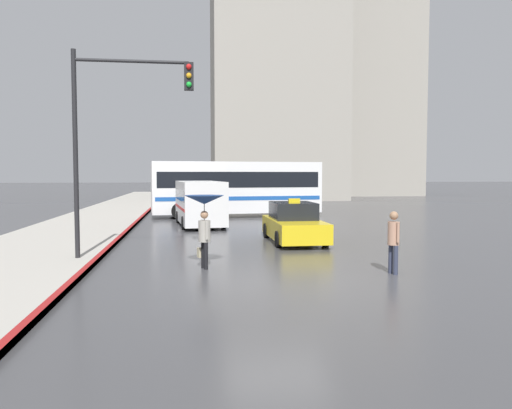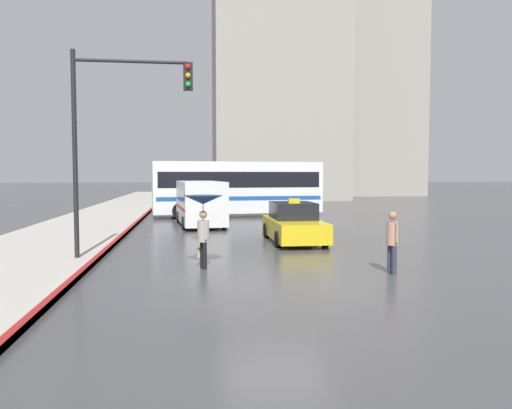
% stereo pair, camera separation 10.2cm
% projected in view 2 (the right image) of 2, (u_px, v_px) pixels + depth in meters
% --- Properties ---
extents(ground_plane, '(300.00, 300.00, 0.00)m').
position_uv_depth(ground_plane, '(275.00, 282.00, 12.11)').
color(ground_plane, '#424244').
extents(taxi, '(1.91, 4.49, 1.68)m').
position_uv_depth(taxi, '(294.00, 224.00, 19.26)').
color(taxi, gold).
rests_on(taxi, ground_plane).
extents(ambulance_van, '(2.54, 5.74, 2.25)m').
position_uv_depth(ambulance_van, '(200.00, 201.00, 25.31)').
color(ambulance_van, silver).
rests_on(ambulance_van, ground_plane).
extents(city_bus, '(10.49, 3.53, 3.36)m').
position_uv_depth(city_bus, '(237.00, 186.00, 30.80)').
color(city_bus, silver).
rests_on(city_bus, ground_plane).
extents(pedestrian_with_umbrella, '(1.09, 1.09, 2.03)m').
position_uv_depth(pedestrian_with_umbrella, '(203.00, 209.00, 13.72)').
color(pedestrian_with_umbrella, black).
rests_on(pedestrian_with_umbrella, ground_plane).
extents(pedestrian_man, '(0.36, 0.46, 1.65)m').
position_uv_depth(pedestrian_man, '(392.00, 237.00, 12.99)').
color(pedestrian_man, '#2D3347').
rests_on(pedestrian_man, ground_plane).
extents(traffic_light, '(3.51, 0.38, 6.22)m').
position_uv_depth(traffic_light, '(120.00, 117.00, 14.67)').
color(traffic_light, black).
rests_on(traffic_light, ground_plane).
extents(building_tower_near, '(13.33, 8.44, 35.57)m').
position_uv_depth(building_tower_near, '(279.00, 26.00, 51.06)').
color(building_tower_near, gray).
rests_on(building_tower_near, ground_plane).
extents(building_tower_far, '(11.30, 11.57, 25.51)m').
position_uv_depth(building_tower_far, '(367.00, 95.00, 63.62)').
color(building_tower_far, gray).
rests_on(building_tower_far, ground_plane).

